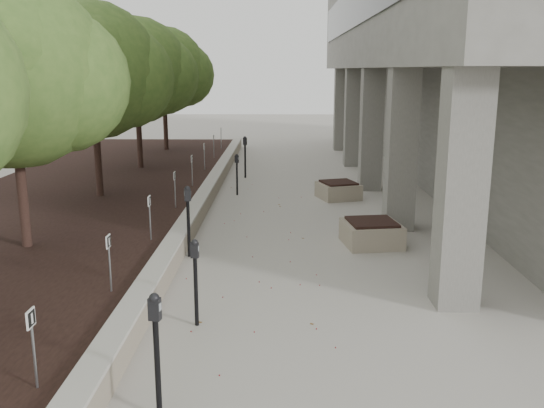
{
  "coord_description": "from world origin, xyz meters",
  "views": [
    {
      "loc": [
        0.44,
        -8.55,
        3.95
      ],
      "look_at": [
        0.22,
        4.86,
        0.88
      ],
      "focal_mm": 38.88,
      "sensor_mm": 36.0,
      "label": 1
    }
  ],
  "objects_px": {
    "parking_meter_1": "(157,357)",
    "parking_meter_5": "(245,157)",
    "crabapple_tree_2": "(15,113)",
    "planter_front": "(371,233)",
    "crabapple_tree_4": "(137,93)",
    "crabapple_tree_3": "(94,100)",
    "parking_meter_4": "(237,175)",
    "parking_meter_2": "(196,283)",
    "parking_meter_3": "(188,222)",
    "planter_back": "(338,190)",
    "crabapple_tree_5": "(164,89)"
  },
  "relations": [
    {
      "from": "crabapple_tree_3",
      "to": "parking_meter_4",
      "type": "bearing_deg",
      "value": 27.41
    },
    {
      "from": "crabapple_tree_5",
      "to": "parking_meter_3",
      "type": "distance_m",
      "value": 14.96
    },
    {
      "from": "parking_meter_4",
      "to": "parking_meter_5",
      "type": "distance_m",
      "value": 3.11
    },
    {
      "from": "crabapple_tree_2",
      "to": "planter_back",
      "type": "height_order",
      "value": "crabapple_tree_2"
    },
    {
      "from": "crabapple_tree_4",
      "to": "parking_meter_1",
      "type": "height_order",
      "value": "crabapple_tree_4"
    },
    {
      "from": "crabapple_tree_4",
      "to": "planter_back",
      "type": "xyz_separation_m",
      "value": [
        7.02,
        -3.47,
        -2.85
      ]
    },
    {
      "from": "planter_front",
      "to": "planter_back",
      "type": "xyz_separation_m",
      "value": [
        -0.29,
        5.01,
        -0.02
      ]
    },
    {
      "from": "crabapple_tree_2",
      "to": "parking_meter_2",
      "type": "bearing_deg",
      "value": -36.71
    },
    {
      "from": "crabapple_tree_3",
      "to": "planter_front",
      "type": "distance_m",
      "value": 8.58
    },
    {
      "from": "parking_meter_1",
      "to": "parking_meter_2",
      "type": "height_order",
      "value": "parking_meter_1"
    },
    {
      "from": "crabapple_tree_3",
      "to": "planter_front",
      "type": "xyz_separation_m",
      "value": [
        7.31,
        -3.47,
        -2.83
      ]
    },
    {
      "from": "crabapple_tree_4",
      "to": "planter_back",
      "type": "distance_m",
      "value": 8.33
    },
    {
      "from": "parking_meter_1",
      "to": "parking_meter_5",
      "type": "xyz_separation_m",
      "value": [
        0.06,
        15.53,
        0.01
      ]
    },
    {
      "from": "parking_meter_5",
      "to": "planter_front",
      "type": "height_order",
      "value": "parking_meter_5"
    },
    {
      "from": "parking_meter_1",
      "to": "planter_back",
      "type": "height_order",
      "value": "parking_meter_1"
    },
    {
      "from": "crabapple_tree_3",
      "to": "crabapple_tree_4",
      "type": "distance_m",
      "value": 5.0
    },
    {
      "from": "parking_meter_1",
      "to": "planter_front",
      "type": "xyz_separation_m",
      "value": [
        3.49,
        6.97,
        -0.48
      ]
    },
    {
      "from": "parking_meter_5",
      "to": "planter_front",
      "type": "relative_size",
      "value": 1.26
    },
    {
      "from": "crabapple_tree_2",
      "to": "crabapple_tree_4",
      "type": "xyz_separation_m",
      "value": [
        0.0,
        10.0,
        0.0
      ]
    },
    {
      "from": "parking_meter_1",
      "to": "crabapple_tree_4",
      "type": "bearing_deg",
      "value": 116.03
    },
    {
      "from": "parking_meter_3",
      "to": "parking_meter_5",
      "type": "xyz_separation_m",
      "value": [
        0.64,
        9.5,
        -0.0
      ]
    },
    {
      "from": "crabapple_tree_3",
      "to": "parking_meter_5",
      "type": "height_order",
      "value": "crabapple_tree_3"
    },
    {
      "from": "parking_meter_2",
      "to": "planter_front",
      "type": "relative_size",
      "value": 1.15
    },
    {
      "from": "parking_meter_3",
      "to": "parking_meter_4",
      "type": "bearing_deg",
      "value": 67.94
    },
    {
      "from": "parking_meter_3",
      "to": "parking_meter_5",
      "type": "distance_m",
      "value": 9.52
    },
    {
      "from": "crabapple_tree_5",
      "to": "parking_meter_5",
      "type": "bearing_deg",
      "value": -51.66
    },
    {
      "from": "crabapple_tree_2",
      "to": "crabapple_tree_3",
      "type": "distance_m",
      "value": 5.0
    },
    {
      "from": "parking_meter_1",
      "to": "parking_meter_5",
      "type": "height_order",
      "value": "parking_meter_5"
    },
    {
      "from": "parking_meter_1",
      "to": "crabapple_tree_5",
      "type": "bearing_deg",
      "value": 112.71
    },
    {
      "from": "parking_meter_4",
      "to": "planter_back",
      "type": "height_order",
      "value": "parking_meter_4"
    },
    {
      "from": "parking_meter_1",
      "to": "parking_meter_4",
      "type": "bearing_deg",
      "value": 102.18
    },
    {
      "from": "parking_meter_3",
      "to": "crabapple_tree_5",
      "type": "bearing_deg",
      "value": 85.68
    },
    {
      "from": "planter_back",
      "to": "crabapple_tree_3",
      "type": "bearing_deg",
      "value": -167.68
    },
    {
      "from": "parking_meter_2",
      "to": "parking_meter_4",
      "type": "bearing_deg",
      "value": 97.24
    },
    {
      "from": "planter_front",
      "to": "parking_meter_3",
      "type": "bearing_deg",
      "value": -166.96
    },
    {
      "from": "planter_back",
      "to": "planter_front",
      "type": "bearing_deg",
      "value": -86.66
    },
    {
      "from": "crabapple_tree_5",
      "to": "parking_meter_2",
      "type": "relative_size",
      "value": 3.84
    },
    {
      "from": "parking_meter_5",
      "to": "planter_front",
      "type": "bearing_deg",
      "value": -55.22
    },
    {
      "from": "crabapple_tree_4",
      "to": "parking_meter_3",
      "type": "bearing_deg",
      "value": -70.95
    },
    {
      "from": "parking_meter_2",
      "to": "parking_meter_5",
      "type": "height_order",
      "value": "parking_meter_5"
    },
    {
      "from": "crabapple_tree_2",
      "to": "parking_meter_5",
      "type": "relative_size",
      "value": 3.5
    },
    {
      "from": "crabapple_tree_5",
      "to": "parking_meter_1",
      "type": "xyz_separation_m",
      "value": [
        3.83,
        -20.44,
        -2.35
      ]
    },
    {
      "from": "crabapple_tree_3",
      "to": "parking_meter_1",
      "type": "relative_size",
      "value": 3.54
    },
    {
      "from": "parking_meter_3",
      "to": "planter_back",
      "type": "distance_m",
      "value": 7.06
    },
    {
      "from": "parking_meter_2",
      "to": "parking_meter_4",
      "type": "xyz_separation_m",
      "value": [
        -0.09,
        9.89,
        -0.04
      ]
    },
    {
      "from": "parking_meter_2",
      "to": "parking_meter_1",
      "type": "bearing_deg",
      "value": -85.07
    },
    {
      "from": "crabapple_tree_2",
      "to": "parking_meter_3",
      "type": "bearing_deg",
      "value": 10.23
    },
    {
      "from": "parking_meter_1",
      "to": "parking_meter_4",
      "type": "distance_m",
      "value": 12.42
    },
    {
      "from": "parking_meter_1",
      "to": "crabapple_tree_2",
      "type": "bearing_deg",
      "value": 137.23
    },
    {
      "from": "crabapple_tree_2",
      "to": "planter_front",
      "type": "height_order",
      "value": "crabapple_tree_2"
    }
  ]
}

